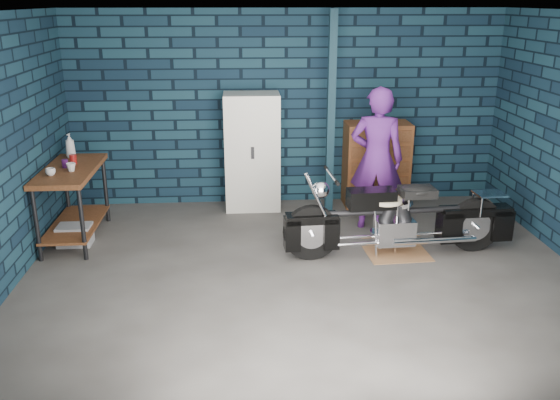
{
  "coord_description": "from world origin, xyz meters",
  "views": [
    {
      "loc": [
        -0.65,
        -5.73,
        2.81
      ],
      "look_at": [
        -0.24,
        0.3,
        0.75
      ],
      "focal_mm": 38.0,
      "sensor_mm": 36.0,
      "label": 1
    }
  ],
  "objects_px": {
    "shop_stool": "(384,226)",
    "storage_bin": "(75,235)",
    "locker": "(252,152)",
    "workbench": "(74,204)",
    "motorcycle": "(400,213)",
    "tool_chest": "(376,165)",
    "person": "(377,159)"
  },
  "relations": [
    {
      "from": "shop_stool",
      "to": "storage_bin",
      "type": "bearing_deg",
      "value": 171.66
    },
    {
      "from": "locker",
      "to": "shop_stool",
      "type": "xyz_separation_m",
      "value": [
        1.46,
        -1.74,
        -0.46
      ]
    },
    {
      "from": "workbench",
      "to": "storage_bin",
      "type": "xyz_separation_m",
      "value": [
        0.02,
        -0.17,
        -0.33
      ]
    },
    {
      "from": "motorcycle",
      "to": "storage_bin",
      "type": "distance_m",
      "value": 3.86
    },
    {
      "from": "workbench",
      "to": "tool_chest",
      "type": "bearing_deg",
      "value": 14.79
    },
    {
      "from": "workbench",
      "to": "tool_chest",
      "type": "xyz_separation_m",
      "value": [
        3.94,
        1.04,
        0.14
      ]
    },
    {
      "from": "workbench",
      "to": "locker",
      "type": "bearing_deg",
      "value": 25.41
    },
    {
      "from": "locker",
      "to": "workbench",
      "type": "bearing_deg",
      "value": -154.59
    },
    {
      "from": "person",
      "to": "tool_chest",
      "type": "height_order",
      "value": "person"
    },
    {
      "from": "motorcycle",
      "to": "locker",
      "type": "distance_m",
      "value": 2.42
    },
    {
      "from": "workbench",
      "to": "tool_chest",
      "type": "height_order",
      "value": "tool_chest"
    },
    {
      "from": "workbench",
      "to": "storage_bin",
      "type": "distance_m",
      "value": 0.37
    },
    {
      "from": "person",
      "to": "tool_chest",
      "type": "bearing_deg",
      "value": -89.28
    },
    {
      "from": "workbench",
      "to": "shop_stool",
      "type": "height_order",
      "value": "workbench"
    },
    {
      "from": "person",
      "to": "locker",
      "type": "relative_size",
      "value": 1.13
    },
    {
      "from": "workbench",
      "to": "motorcycle",
      "type": "bearing_deg",
      "value": -10.58
    },
    {
      "from": "workbench",
      "to": "shop_stool",
      "type": "xyz_separation_m",
      "value": [
        3.65,
        -0.7,
        -0.11
      ]
    },
    {
      "from": "person",
      "to": "locker",
      "type": "height_order",
      "value": "person"
    },
    {
      "from": "shop_stool",
      "to": "motorcycle",
      "type": "bearing_deg",
      "value": -4.79
    },
    {
      "from": "motorcycle",
      "to": "shop_stool",
      "type": "bearing_deg",
      "value": 171.93
    },
    {
      "from": "tool_chest",
      "to": "motorcycle",
      "type": "bearing_deg",
      "value": -93.82
    },
    {
      "from": "workbench",
      "to": "tool_chest",
      "type": "relative_size",
      "value": 1.18
    },
    {
      "from": "storage_bin",
      "to": "locker",
      "type": "distance_m",
      "value": 2.58
    },
    {
      "from": "locker",
      "to": "shop_stool",
      "type": "bearing_deg",
      "value": -50.07
    },
    {
      "from": "storage_bin",
      "to": "tool_chest",
      "type": "relative_size",
      "value": 0.33
    },
    {
      "from": "workbench",
      "to": "person",
      "type": "height_order",
      "value": "person"
    },
    {
      "from": "person",
      "to": "storage_bin",
      "type": "height_order",
      "value": "person"
    },
    {
      "from": "workbench",
      "to": "person",
      "type": "distance_m",
      "value": 3.76
    },
    {
      "from": "locker",
      "to": "shop_stool",
      "type": "height_order",
      "value": "locker"
    },
    {
      "from": "storage_bin",
      "to": "locker",
      "type": "relative_size",
      "value": 0.24
    },
    {
      "from": "storage_bin",
      "to": "shop_stool",
      "type": "height_order",
      "value": "shop_stool"
    },
    {
      "from": "shop_stool",
      "to": "workbench",
      "type": "bearing_deg",
      "value": 169.14
    }
  ]
}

